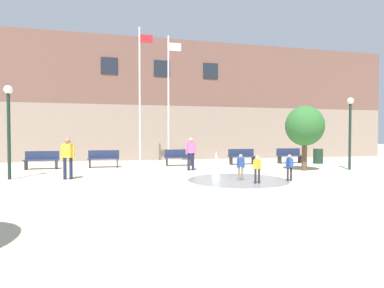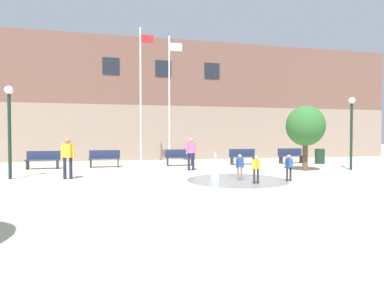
# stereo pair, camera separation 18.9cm
# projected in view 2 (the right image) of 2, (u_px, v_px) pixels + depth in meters

# --- Properties ---
(ground_plane) EXTENTS (100.00, 100.00, 0.00)m
(ground_plane) POSITION_uv_depth(u_px,v_px,m) (247.00, 216.00, 6.26)
(ground_plane) COLOR #BCB299
(library_building) EXTENTS (36.00, 6.05, 8.43)m
(library_building) POSITION_uv_depth(u_px,v_px,m) (159.00, 104.00, 23.69)
(library_building) COLOR gray
(library_building) RESTS_ON ground
(splash_fountain) EXTENTS (3.81, 3.81, 1.11)m
(splash_fountain) POSITION_uv_depth(u_px,v_px,m) (225.00, 171.00, 11.36)
(splash_fountain) COLOR gray
(splash_fountain) RESTS_ON ground
(park_bench_far_left) EXTENTS (1.60, 0.44, 0.91)m
(park_bench_far_left) POSITION_uv_depth(u_px,v_px,m) (43.00, 160.00, 15.15)
(park_bench_far_left) COLOR #28282D
(park_bench_far_left) RESTS_ON ground
(park_bench_left_of_flagpoles) EXTENTS (1.60, 0.44, 0.91)m
(park_bench_left_of_flagpoles) POSITION_uv_depth(u_px,v_px,m) (105.00, 158.00, 15.96)
(park_bench_left_of_flagpoles) COLOR #28282D
(park_bench_left_of_flagpoles) RESTS_ON ground
(park_bench_under_right_flagpole) EXTENTS (1.60, 0.44, 0.91)m
(park_bench_under_right_flagpole) POSITION_uv_depth(u_px,v_px,m) (180.00, 157.00, 16.83)
(park_bench_under_right_flagpole) COLOR #28282D
(park_bench_under_right_flagpole) RESTS_ON ground
(park_bench_near_trashcan) EXTENTS (1.60, 0.44, 0.91)m
(park_bench_near_trashcan) POSITION_uv_depth(u_px,v_px,m) (243.00, 156.00, 17.53)
(park_bench_near_trashcan) COLOR #28282D
(park_bench_near_trashcan) RESTS_ON ground
(park_bench_far_right) EXTENTS (1.60, 0.44, 0.91)m
(park_bench_far_right) POSITION_uv_depth(u_px,v_px,m) (291.00, 155.00, 18.33)
(park_bench_far_right) COLOR #28282D
(park_bench_far_right) RESTS_ON ground
(child_with_pink_shirt) EXTENTS (0.31, 0.21, 0.99)m
(child_with_pink_shirt) POSITION_uv_depth(u_px,v_px,m) (289.00, 166.00, 11.01)
(child_with_pink_shirt) COLOR #28282D
(child_with_pink_shirt) RESTS_ON ground
(child_in_fountain) EXTENTS (0.31, 0.21, 0.99)m
(child_in_fountain) POSITION_uv_depth(u_px,v_px,m) (256.00, 167.00, 10.42)
(child_in_fountain) COLOR #28282D
(child_in_fountain) RESTS_ON ground
(adult_in_red) EXTENTS (0.50, 0.26, 1.59)m
(adult_in_red) POSITION_uv_depth(u_px,v_px,m) (191.00, 151.00, 14.50)
(adult_in_red) COLOR #1E233D
(adult_in_red) RESTS_ON ground
(child_running) EXTENTS (0.31, 0.16, 0.99)m
(child_running) POSITION_uv_depth(u_px,v_px,m) (240.00, 165.00, 11.16)
(child_running) COLOR #89755B
(child_running) RESTS_ON ground
(adult_watching) EXTENTS (0.50, 0.31, 1.59)m
(adult_watching) POSITION_uv_depth(u_px,v_px,m) (68.00, 155.00, 11.55)
(adult_watching) COLOR #1E233D
(adult_watching) RESTS_ON ground
(flagpole_left) EXTENTS (0.80, 0.10, 7.88)m
(flagpole_left) POSITION_uv_depth(u_px,v_px,m) (141.00, 92.00, 17.19)
(flagpole_left) COLOR silver
(flagpole_left) RESTS_ON ground
(flagpole_right) EXTENTS (0.80, 0.10, 7.52)m
(flagpole_right) POSITION_uv_depth(u_px,v_px,m) (170.00, 96.00, 17.54)
(flagpole_right) COLOR silver
(flagpole_right) RESTS_ON ground
(lamp_post_left_lane) EXTENTS (0.32, 0.32, 3.60)m
(lamp_post_left_lane) POSITION_uv_depth(u_px,v_px,m) (9.00, 118.00, 11.53)
(lamp_post_left_lane) COLOR #192D23
(lamp_post_left_lane) RESTS_ON ground
(lamp_post_right_lane) EXTENTS (0.32, 0.32, 3.57)m
(lamp_post_right_lane) POSITION_uv_depth(u_px,v_px,m) (352.00, 122.00, 14.68)
(lamp_post_right_lane) COLOR #192D23
(lamp_post_right_lane) RESTS_ON ground
(trash_can) EXTENTS (0.56, 0.56, 0.90)m
(trash_can) POSITION_uv_depth(u_px,v_px,m) (320.00, 156.00, 18.09)
(trash_can) COLOR #193323
(trash_can) RESTS_ON ground
(street_tree_near_building) EXTENTS (1.82, 1.82, 3.13)m
(street_tree_near_building) POSITION_uv_depth(u_px,v_px,m) (305.00, 126.00, 14.38)
(street_tree_near_building) COLOR brown
(street_tree_near_building) RESTS_ON ground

